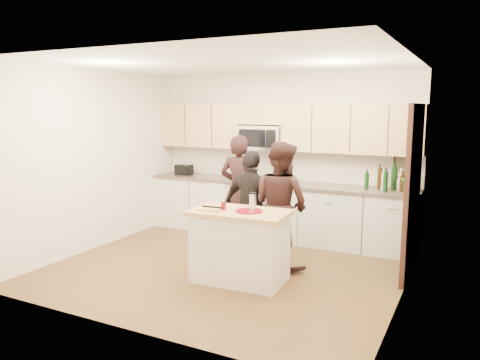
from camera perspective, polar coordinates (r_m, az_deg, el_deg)
The scene contains 21 objects.
floor at distance 6.45m, azimuth -1.63°, elevation -10.65°, with size 4.50×4.50×0.00m, color brown.
room_shell at distance 6.09m, azimuth -1.70°, elevation 4.89°, with size 4.52×4.02×2.71m.
back_cabinetry at distance 7.78m, azimuth 4.33°, elevation -3.62°, with size 4.50×0.66×0.94m.
upper_cabinetry at distance 7.73m, azimuth 5.10°, elevation 6.54°, with size 4.50×0.33×0.75m.
microwave at distance 7.84m, azimuth 2.64°, elevation 5.19°, with size 0.76×0.41×0.40m.
doorway at distance 6.35m, azimuth 20.44°, elevation -0.72°, with size 0.06×1.25×2.20m.
framed_picture at distance 7.43m, azimuth 19.33°, elevation 1.62°, with size 0.30×0.03×0.38m.
dish_towel at distance 7.96m, azimuth -2.48°, elevation -0.91°, with size 0.34×0.60×0.48m.
island at distance 5.85m, azimuth -0.02°, elevation -8.02°, with size 1.23×0.76×0.90m.
red_plate at distance 5.68m, azimuth 1.11°, elevation -3.81°, with size 0.33×0.33×0.02m, color maroon.
box_grater at distance 5.67m, azimuth 1.56°, elevation -2.59°, with size 0.08×0.06×0.22m.
drink_glass at distance 5.76m, azimuth -2.03°, elevation -3.19°, with size 0.06×0.06×0.10m, color maroon.
cutting_board at distance 5.76m, azimuth -3.74°, elevation -3.61°, with size 0.28×0.19×0.02m, color tan.
tongs at distance 5.82m, azimuth -3.36°, elevation -3.30°, with size 0.28×0.03×0.02m, color black.
knife at distance 5.67m, azimuth -3.26°, elevation -3.67°, with size 0.22×0.02×0.01m, color silver.
toaster at distance 8.51m, azimuth -6.84°, elevation 1.25°, with size 0.29×0.20×0.19m.
bottle_cluster at distance 7.20m, azimuth 17.75°, elevation 0.17°, with size 0.57×0.35×0.41m.
orchid at distance 7.16m, azimuth 20.06°, elevation 0.52°, with size 0.26×0.21×0.48m, color #2C6629.
woman_left at distance 7.31m, azimuth -0.07°, elevation -1.24°, with size 0.63×0.42×1.74m, color black.
woman_center at distance 6.31m, azimuth 5.00°, elevation -3.04°, with size 0.83×0.65×1.71m, color black.
woman_right at distance 6.51m, azimuth 1.45°, elevation -3.29°, with size 0.91×0.38×1.56m, color black.
Camera 1 is at (2.92, -5.33, 2.16)m, focal length 35.00 mm.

